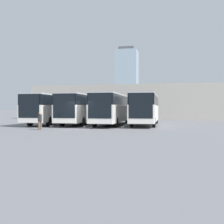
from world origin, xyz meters
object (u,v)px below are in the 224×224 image
bus_0 (146,108)px  bus_3 (54,108)px  bus_2 (83,108)px  pedestrian (40,120)px  bus_1 (112,108)px

bus_0 → bus_3: 10.77m
bus_2 → pedestrian: size_ratio=8.02×
bus_0 → bus_2: bearing=1.4°
bus_2 → bus_1: bearing=171.6°
bus_1 → pedestrian: (4.69, 8.04, -1.06)m
bus_1 → bus_3: (7.17, -0.38, 0.00)m
bus_0 → pedestrian: size_ratio=8.02×
bus_0 → bus_3: bearing=0.8°
bus_0 → pedestrian: 12.15m
bus_3 → pedestrian: size_ratio=8.02×
bus_0 → bus_2: 7.18m
bus_0 → pedestrian: (8.28, 8.84, -1.06)m
pedestrian → bus_2: bearing=16.1°
bus_0 → pedestrian: bus_0 is taller
bus_3 → bus_2: bearing=179.5°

